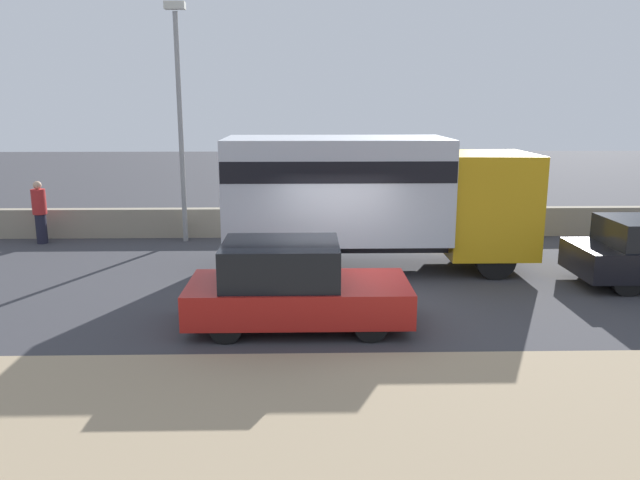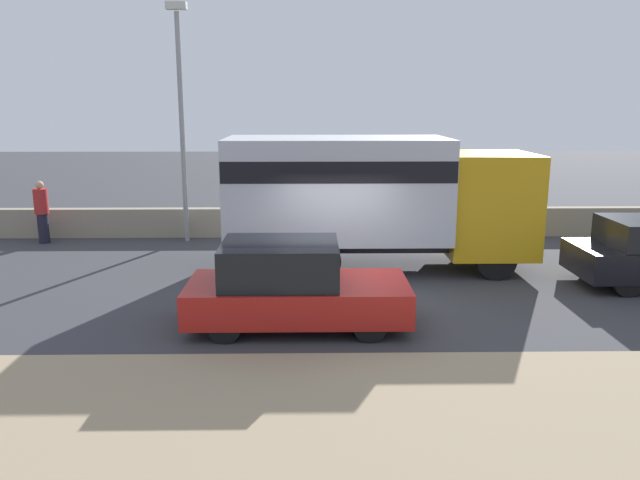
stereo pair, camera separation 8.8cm
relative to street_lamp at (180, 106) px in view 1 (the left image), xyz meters
The scene contains 7 objects.
ground_plane 8.34m from the street_lamp, 55.10° to the right, with size 80.00×80.00×0.00m, color #38383D.
dirt_shoulder_foreground 13.25m from the street_lamp, 70.55° to the right, with size 60.00×6.74×0.04m.
stone_wall_backdrop 5.48m from the street_lamp, ahead, with size 60.00×0.35×0.87m.
street_lamp is the anchor object (origin of this frame).
box_truck 6.33m from the street_lamp, 32.35° to the right, with size 7.26×2.57×3.18m.
car_hatchback 8.51m from the street_lamp, 65.43° to the right, with size 3.98×1.83×1.56m.
pedestrian 5.04m from the street_lamp, behind, with size 0.39×0.39×1.81m.
Camera 1 is at (-0.69, -11.94, 4.00)m, focal length 35.00 mm.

